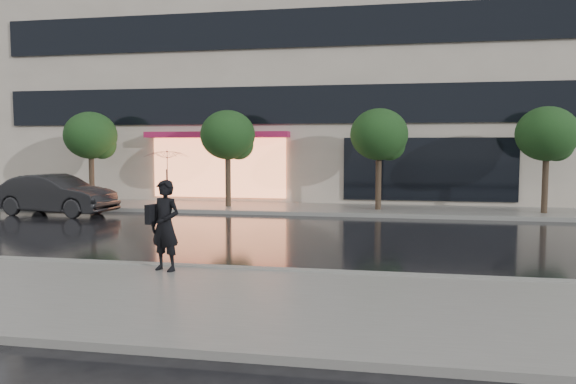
# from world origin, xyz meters

# --- Properties ---
(ground) EXTENTS (120.00, 120.00, 0.00)m
(ground) POSITION_xyz_m (0.00, 0.00, 0.00)
(ground) COLOR black
(ground) RESTS_ON ground
(sidewalk_near) EXTENTS (60.00, 4.50, 0.12)m
(sidewalk_near) POSITION_xyz_m (0.00, -3.25, 0.06)
(sidewalk_near) COLOR slate
(sidewalk_near) RESTS_ON ground
(sidewalk_far) EXTENTS (60.00, 3.50, 0.12)m
(sidewalk_far) POSITION_xyz_m (0.00, 10.25, 0.06)
(sidewalk_far) COLOR slate
(sidewalk_far) RESTS_ON ground
(curb_near) EXTENTS (60.00, 0.25, 0.14)m
(curb_near) POSITION_xyz_m (0.00, -1.00, 0.07)
(curb_near) COLOR gray
(curb_near) RESTS_ON ground
(curb_far) EXTENTS (60.00, 0.25, 0.14)m
(curb_far) POSITION_xyz_m (0.00, 8.50, 0.07)
(curb_far) COLOR gray
(curb_far) RESTS_ON ground
(office_building) EXTENTS (30.00, 12.76, 18.00)m
(office_building) POSITION_xyz_m (-0.00, 17.97, 9.00)
(office_building) COLOR beige
(office_building) RESTS_ON ground
(tree_far_west) EXTENTS (2.20, 2.20, 3.99)m
(tree_far_west) POSITION_xyz_m (-8.94, 10.03, 2.92)
(tree_far_west) COLOR #33261C
(tree_far_west) RESTS_ON ground
(tree_mid_west) EXTENTS (2.20, 2.20, 3.99)m
(tree_mid_west) POSITION_xyz_m (-2.94, 10.03, 2.92)
(tree_mid_west) COLOR #33261C
(tree_mid_west) RESTS_ON ground
(tree_mid_east) EXTENTS (2.20, 2.20, 3.99)m
(tree_mid_east) POSITION_xyz_m (3.06, 10.03, 2.92)
(tree_mid_east) COLOR #33261C
(tree_mid_east) RESTS_ON ground
(tree_far_east) EXTENTS (2.20, 2.20, 3.99)m
(tree_far_east) POSITION_xyz_m (9.06, 10.03, 2.92)
(tree_far_east) COLOR #33261C
(tree_far_east) RESTS_ON ground
(parked_car) EXTENTS (4.71, 2.11, 1.50)m
(parked_car) POSITION_xyz_m (-8.80, 7.07, 0.75)
(parked_car) COLOR black
(parked_car) RESTS_ON ground
(pedestrian_with_umbrella) EXTENTS (1.07, 1.08, 2.39)m
(pedestrian_with_umbrella) POSITION_xyz_m (-0.79, -1.51, 1.60)
(pedestrian_with_umbrella) COLOR black
(pedestrian_with_umbrella) RESTS_ON sidewalk_near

